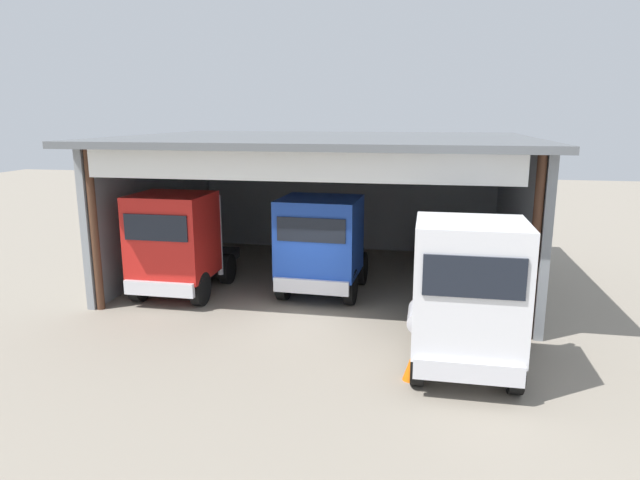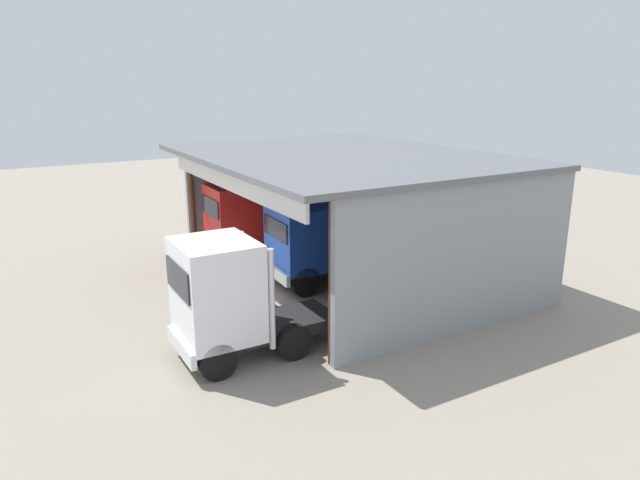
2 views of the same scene
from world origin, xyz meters
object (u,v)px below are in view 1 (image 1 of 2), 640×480
truck_white_center_bay (466,296)px  tool_cart (427,247)px  truck_blue_left_bay (321,243)px  traffic_cone (411,368)px  oil_drum (296,243)px  truck_red_yard_outside (177,243)px

truck_white_center_bay → tool_cart: 10.60m
truck_blue_left_bay → traffic_cone: truck_blue_left_bay is taller
oil_drum → traffic_cone: bearing=-64.8°
truck_red_yard_outside → traffic_cone: (7.63, -4.66, -1.48)m
truck_blue_left_bay → truck_white_center_bay: (4.25, -5.06, 0.13)m
truck_white_center_bay → oil_drum: size_ratio=5.55×
truck_blue_left_bay → oil_drum: size_ratio=5.46×
oil_drum → traffic_cone: 12.27m
tool_cart → oil_drum: bearing=179.6°
truck_blue_left_bay → truck_white_center_bay: 6.61m
truck_red_yard_outside → tool_cart: 10.29m
truck_blue_left_bay → oil_drum: truck_blue_left_bay is taller
truck_blue_left_bay → truck_red_yard_outside: bearing=14.6°
oil_drum → traffic_cone: oil_drum is taller
oil_drum → tool_cart: tool_cart is taller
tool_cart → truck_white_center_bay: bearing=-85.4°
tool_cart → truck_red_yard_outside: bearing=-141.1°
truck_blue_left_bay → oil_drum: bearing=-66.4°
truck_blue_left_bay → tool_cart: bearing=-119.8°
truck_white_center_bay → traffic_cone: size_ratio=8.60×
tool_cart → traffic_cone: 11.08m
tool_cart → truck_blue_left_bay: bearing=-122.2°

